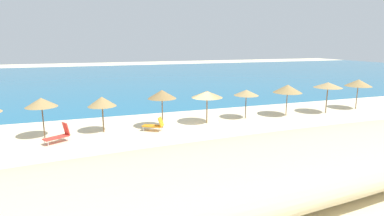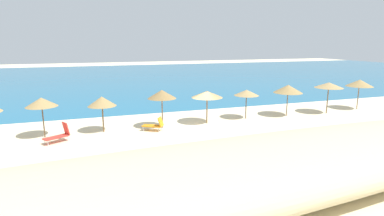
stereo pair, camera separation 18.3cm
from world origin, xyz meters
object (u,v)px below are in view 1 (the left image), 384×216
Objects in this scene: beach_umbrella_8 at (328,85)px; beach_umbrella_3 at (102,102)px; lounge_chair_0 at (155,125)px; lounge_chair_1 at (59,135)px; beach_umbrella_7 at (288,89)px; beach_umbrella_9 at (358,83)px; beach_umbrella_5 at (207,94)px; beach_umbrella_2 at (41,102)px; beach_umbrella_4 at (162,94)px; beach_umbrella_6 at (246,93)px.

beach_umbrella_3 is at bearing 179.20° from beach_umbrella_8.
lounge_chair_1 reaches higher than lounge_chair_0.
beach_umbrella_7 is 0.97× the size of beach_umbrella_8.
beach_umbrella_9 reaches higher than beach_umbrella_8.
beach_umbrella_5 is at bearing -178.80° from beach_umbrella_9.
beach_umbrella_9 reaches higher than beach_umbrella_7.
beach_umbrella_8 is at bearing -0.50° from beach_umbrella_2.
beach_umbrella_8 is at bearing -0.01° from beach_umbrella_4.
beach_umbrella_5 is 15.46m from beach_umbrella_9.
beach_umbrella_3 is 1.55× the size of lounge_chair_1.
lounge_chair_0 is (-0.72, -0.66, -2.07)m from beach_umbrella_4.
lounge_chair_0 is at bearing -14.86° from beach_umbrella_3.
beach_umbrella_6 is at bearing 176.01° from beach_umbrella_8.
beach_umbrella_3 is (3.80, 0.07, -0.19)m from beach_umbrella_2.
beach_umbrella_8 is (11.45, -0.16, 0.22)m from beach_umbrella_5.
lounge_chair_1 is (-22.03, -1.16, -2.03)m from beach_umbrella_8.
beach_umbrella_7 is 0.96× the size of beach_umbrella_9.
lounge_chair_1 is (-14.21, -1.71, -1.68)m from beach_umbrella_6.
beach_umbrella_9 is at bearing 1.34° from beach_umbrella_7.
beach_umbrella_5 is at bearing -0.21° from beach_umbrella_2.
beach_umbrella_7 is 1.64× the size of lounge_chair_1.
beach_umbrella_8 is 0.98× the size of beach_umbrella_9.
beach_umbrella_3 is at bearing 1.02° from beach_umbrella_2.
beach_umbrella_5 is 10.82m from lounge_chair_1.
beach_umbrella_8 is at bearing -3.99° from beach_umbrella_6.
lounge_chair_1 is at bearing -173.15° from beach_umbrella_6.
beach_umbrella_2 is at bearing 179.79° from beach_umbrella_5.
beach_umbrella_2 is 19.05m from beach_umbrella_7.
beach_umbrella_7 is (11.04, 0.29, -0.17)m from beach_umbrella_4.
beach_umbrella_2 is at bearing 179.50° from beach_umbrella_8.
beach_umbrella_8 reaches higher than beach_umbrella_7.
beach_umbrella_4 is at bearing -177.50° from beach_umbrella_5.
beach_umbrella_9 reaches higher than beach_umbrella_2.
beach_umbrella_4 is 1.74× the size of lounge_chair_1.
beach_umbrella_9 is (27.06, 0.28, 0.10)m from beach_umbrella_2.
beach_umbrella_6 is at bearing 176.27° from beach_umbrella_7.
beach_umbrella_8 is 1.76× the size of lounge_chair_0.
beach_umbrella_4 is 11.05m from beach_umbrella_7.
lounge_chair_0 is at bearing -176.71° from beach_umbrella_9.
beach_umbrella_9 reaches higher than beach_umbrella_5.
lounge_chair_0 is at bearing -6.71° from beach_umbrella_2.
beach_umbrella_4 reaches higher than beach_umbrella_2.
beach_umbrella_3 is 0.94× the size of beach_umbrella_7.
lounge_chair_1 is (-2.78, -1.43, -1.71)m from beach_umbrella_3.
beach_umbrella_5 is 11.45m from beach_umbrella_8.
beach_umbrella_4 is at bearing -178.47° from beach_umbrella_7.
beach_umbrella_2 reaches higher than beach_umbrella_7.
beach_umbrella_6 is (7.22, 0.54, -0.34)m from beach_umbrella_4.
beach_umbrella_9 reaches higher than beach_umbrella_3.
beach_umbrella_3 is 4.23m from beach_umbrella_4.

